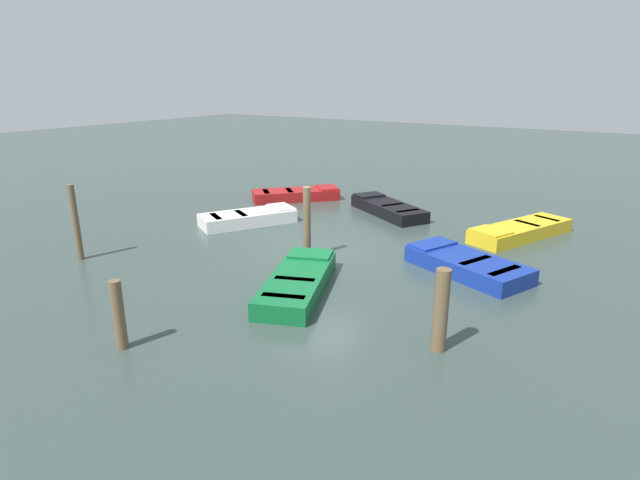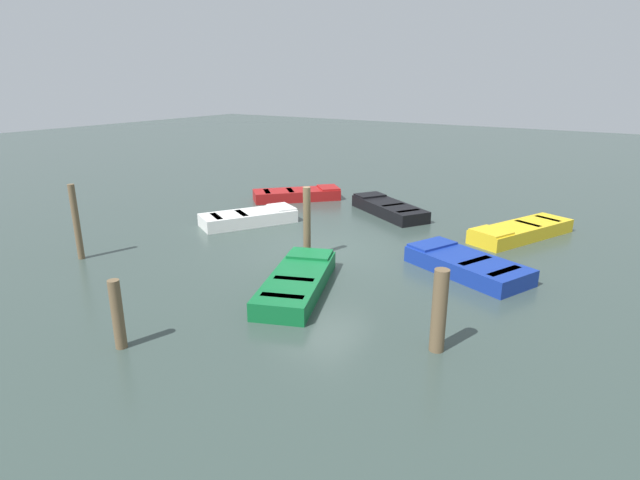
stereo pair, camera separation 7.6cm
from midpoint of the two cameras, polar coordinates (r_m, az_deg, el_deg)
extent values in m
plane|color=#33423D|center=(14.06, 0.15, -1.36)|extent=(80.00, 80.00, 0.00)
cube|color=#0F602D|center=(11.50, -2.40, -4.77)|extent=(3.58, 2.31, 0.40)
cube|color=orange|center=(11.45, -2.41, -4.13)|extent=(3.01, 1.89, 0.04)
cube|color=#0F602D|center=(12.62, -0.95, -1.56)|extent=(1.07, 1.24, 0.06)
cube|color=#B06E1E|center=(11.20, -2.73, -4.41)|extent=(0.51, 0.91, 0.04)
cube|color=#B06E1E|center=(10.38, -4.02, -6.31)|extent=(0.51, 0.91, 0.04)
cube|color=gold|center=(16.43, 21.70, 0.93)|extent=(3.79, 2.42, 0.40)
cube|color=#4C3319|center=(16.40, 21.76, 1.39)|extent=(3.19, 1.99, 0.04)
cube|color=gold|center=(15.25, 18.71, 0.91)|extent=(1.12, 1.21, 0.06)
cube|color=#42301E|center=(16.61, 22.32, 1.67)|extent=(0.51, 0.85, 0.04)
cube|color=#42301E|center=(17.43, 24.19, 2.15)|extent=(0.51, 0.85, 0.04)
cube|color=silver|center=(16.86, -7.87, 2.45)|extent=(3.23, 2.50, 0.40)
cube|color=#334772|center=(16.83, -7.89, 2.91)|extent=(2.70, 2.05, 0.04)
cube|color=silver|center=(17.23, -4.18, 3.69)|extent=(1.09, 1.23, 0.06)
cube|color=navy|center=(16.75, -8.64, 2.94)|extent=(0.61, 0.88, 0.04)
cube|color=navy|center=(16.51, -11.39, 2.58)|extent=(0.61, 0.88, 0.04)
cube|color=black|center=(18.07, 7.81, 3.48)|extent=(2.67, 3.41, 0.40)
cube|color=gray|center=(18.03, 7.83, 3.91)|extent=(2.21, 2.86, 0.04)
cube|color=black|center=(19.07, 5.72, 5.03)|extent=(1.24, 1.14, 0.06)
cube|color=#776E5D|center=(17.82, 8.27, 3.86)|extent=(0.85, 0.62, 0.04)
cube|color=#776E5D|center=(17.10, 9.96, 3.18)|extent=(0.85, 0.62, 0.04)
cube|color=navy|center=(13.03, 16.26, -2.73)|extent=(2.40, 3.30, 0.40)
cube|color=silver|center=(12.99, 16.32, -2.16)|extent=(1.95, 2.77, 0.04)
cube|color=navy|center=(13.68, 12.60, -0.44)|extent=(1.37, 1.08, 0.06)
cube|color=#A4A49F|center=(12.84, 17.10, -2.26)|extent=(1.04, 0.59, 0.04)
cube|color=#A4A49F|center=(12.38, 20.06, -3.32)|extent=(1.04, 0.59, 0.04)
cube|color=maroon|center=(20.08, -2.53, 5.07)|extent=(3.17, 3.09, 0.40)
cube|color=black|center=(20.05, -2.54, 5.46)|extent=(2.64, 2.57, 0.04)
cube|color=maroon|center=(20.31, 1.06, 5.89)|extent=(1.22, 1.23, 0.06)
cube|color=black|center=(20.00, -3.24, 5.54)|extent=(0.75, 0.77, 0.04)
cube|color=black|center=(19.86, -5.84, 5.39)|extent=(0.75, 0.77, 0.04)
cylinder|color=brown|center=(13.39, -1.31, 1.93)|extent=(0.20, 0.20, 1.91)
cylinder|color=brown|center=(14.68, -25.43, 1.81)|extent=(0.17, 0.17, 2.01)
cylinder|color=brown|center=(9.11, 13.40, -7.71)|extent=(0.26, 0.26, 1.52)
cylinder|color=brown|center=(9.66, -21.47, -7.75)|extent=(0.20, 0.20, 1.29)
camera|label=1|loc=(0.04, -89.84, 0.05)|focal=28.65mm
camera|label=2|loc=(0.04, 90.16, -0.05)|focal=28.65mm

